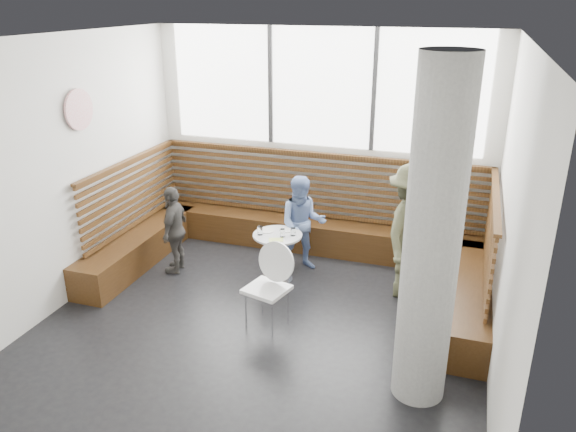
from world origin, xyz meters
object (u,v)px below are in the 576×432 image
(cafe_table, at_px, (278,247))
(child_back, at_px, (302,224))
(child_left, at_px, (175,229))
(concrete_column, at_px, (432,240))
(cafe_chair, at_px, (269,279))
(adult_man, at_px, (411,232))

(cafe_table, relative_size, child_back, 0.50)
(child_back, relative_size, child_left, 1.10)
(concrete_column, bearing_deg, child_left, 155.59)
(cafe_chair, height_order, child_left, child_left)
(cafe_chair, bearing_deg, adult_man, 54.03)
(cafe_chair, distance_m, child_left, 1.91)
(cafe_table, height_order, child_back, child_back)
(cafe_chair, relative_size, child_back, 0.73)
(cafe_chair, bearing_deg, child_left, 167.24)
(concrete_column, bearing_deg, adult_man, 100.30)
(child_back, bearing_deg, cafe_chair, -106.76)
(concrete_column, distance_m, cafe_chair, 2.16)
(concrete_column, height_order, adult_man, concrete_column)
(cafe_chair, height_order, child_back, child_back)
(child_left, bearing_deg, adult_man, 87.30)
(child_back, xyz_separation_m, child_left, (-1.64, -0.60, -0.06))
(cafe_table, relative_size, cafe_chair, 0.68)
(adult_man, bearing_deg, child_back, 89.17)
(cafe_table, xyz_separation_m, adult_man, (1.70, 0.14, 0.40))
(concrete_column, height_order, child_back, concrete_column)
(cafe_chair, height_order, adult_man, adult_man)
(cafe_table, relative_size, adult_man, 0.38)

